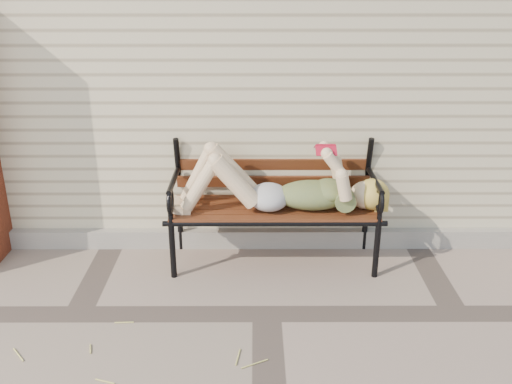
{
  "coord_description": "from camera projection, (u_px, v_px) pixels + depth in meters",
  "views": [
    {
      "loc": [
        -0.08,
        -3.19,
        2.15
      ],
      "look_at": [
        -0.07,
        0.54,
        0.65
      ],
      "focal_mm": 40.0,
      "sensor_mm": 36.0,
      "label": 1
    }
  ],
  "objects": [
    {
      "name": "ground",
      "position": [
        267.0,
        314.0,
        3.77
      ],
      "size": [
        80.0,
        80.0,
        0.0
      ],
      "primitive_type": "plane",
      "color": "gray",
      "rests_on": "ground"
    },
    {
      "name": "house_wall",
      "position": [
        262.0,
        30.0,
        5.99
      ],
      "size": [
        8.0,
        4.0,
        3.0
      ],
      "primitive_type": "cube",
      "color": "beige",
      "rests_on": "ground"
    },
    {
      "name": "foundation_strip",
      "position": [
        264.0,
        238.0,
        4.64
      ],
      "size": [
        8.0,
        0.1,
        0.15
      ],
      "primitive_type": "cube",
      "color": "#9B968C",
      "rests_on": "ground"
    },
    {
      "name": "garden_bench",
      "position": [
        274.0,
        183.0,
        4.3
      ],
      "size": [
        1.68,
        0.67,
        1.09
      ],
      "color": "black",
      "rests_on": "ground"
    },
    {
      "name": "reading_woman",
      "position": [
        276.0,
        185.0,
        4.16
      ],
      "size": [
        1.59,
        0.36,
        0.5
      ],
      "color": "#093444",
      "rests_on": "ground"
    },
    {
      "name": "straw_scatter",
      "position": [
        109.0,
        383.0,
        3.14
      ],
      "size": [
        2.91,
        1.66,
        0.01
      ],
      "color": "#C2BB5F",
      "rests_on": "ground"
    }
  ]
}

